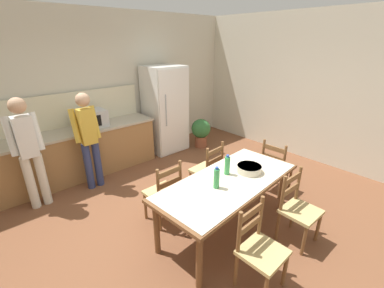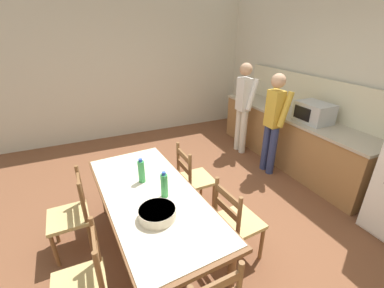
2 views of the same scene
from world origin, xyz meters
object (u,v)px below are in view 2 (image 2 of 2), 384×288
(person_at_counter, at_px, (273,120))
(serving_bowl, at_px, (157,213))
(dining_table, at_px, (151,200))
(microwave, at_px, (314,113))
(bottle_near_centre, at_px, (141,171))
(chair_side_near_right, at_px, (84,285))
(chair_side_far_left, at_px, (193,179))
(person_at_sink, at_px, (243,104))
(chair_side_far_right, at_px, (236,222))
(chair_side_near_left, at_px, (72,215))
(bottle_off_centre, at_px, (164,185))

(person_at_counter, bearing_deg, serving_bowl, -151.79)
(dining_table, bearing_deg, person_at_counter, 111.18)
(microwave, distance_m, bottle_near_centre, 2.79)
(chair_side_near_right, bearing_deg, chair_side_far_left, 126.71)
(dining_table, bearing_deg, serving_bowl, -6.45)
(dining_table, relative_size, person_at_sink, 1.23)
(bottle_near_centre, bearing_deg, microwave, 96.99)
(chair_side_far_right, bearing_deg, chair_side_near_right, 89.16)
(microwave, xyz_separation_m, chair_side_near_left, (0.19, -3.50, -0.60))
(serving_bowl, bearing_deg, bottle_near_centre, 177.90)
(person_at_sink, relative_size, person_at_counter, 1.03)
(serving_bowl, xyz_separation_m, person_at_sink, (-2.06, 2.29, 0.14))
(bottle_off_centre, relative_size, chair_side_near_left, 0.30)
(chair_side_near_left, relative_size, chair_side_far_right, 1.00)
(microwave, xyz_separation_m, serving_bowl, (0.94, -2.78, -0.24))
(serving_bowl, height_order, chair_side_far_right, chair_side_far_right)
(chair_side_far_left, distance_m, chair_side_far_right, 0.90)
(serving_bowl, bearing_deg, chair_side_near_right, -77.04)
(chair_side_far_right, bearing_deg, microwave, -68.70)
(bottle_near_centre, relative_size, person_at_counter, 0.17)
(dining_table, distance_m, bottle_off_centre, 0.25)
(dining_table, distance_m, person_at_counter, 2.40)
(serving_bowl, xyz_separation_m, chair_side_near_right, (0.15, -0.65, -0.36))
(chair_side_near_right, distance_m, chair_side_far_left, 1.71)
(chair_side_near_left, height_order, chair_side_far_right, same)
(chair_side_far_left, xyz_separation_m, person_at_sink, (-1.20, 1.55, 0.49))
(dining_table, relative_size, chair_side_far_left, 2.26)
(chair_side_far_right, distance_m, person_at_sink, 2.62)
(microwave, distance_m, dining_table, 2.83)
(dining_table, relative_size, bottle_near_centre, 7.61)
(bottle_off_centre, height_order, chair_side_near_left, bottle_off_centre)
(bottle_near_centre, height_order, chair_side_far_right, bottle_near_centre)
(bottle_near_centre, distance_m, serving_bowl, 0.61)
(chair_side_near_left, bearing_deg, chair_side_far_right, 60.90)
(chair_side_near_left, height_order, person_at_counter, person_at_counter)
(bottle_near_centre, xyz_separation_m, chair_side_near_right, (0.75, -0.67, -0.43))
(dining_table, distance_m, chair_side_far_right, 0.88)
(dining_table, relative_size, serving_bowl, 6.42)
(person_at_sink, xyz_separation_m, person_at_counter, (0.84, -0.02, -0.03))
(chair_side_near_right, xyz_separation_m, person_at_sink, (-2.21, 2.94, 0.49))
(dining_table, bearing_deg, chair_side_near_right, -53.97)
(chair_side_near_left, bearing_deg, chair_side_far_left, 92.76)
(person_at_counter, bearing_deg, dining_table, -158.82)
(person_at_sink, distance_m, person_at_counter, 0.84)
(microwave, distance_m, chair_side_near_left, 3.56)
(microwave, bearing_deg, chair_side_far_right, -63.66)
(chair_side_far_left, bearing_deg, chair_side_near_right, 124.83)
(chair_side_far_left, height_order, person_at_counter, person_at_counter)
(chair_side_near_left, bearing_deg, bottle_off_centre, 59.35)
(bottle_near_centre, relative_size, bottle_off_centre, 1.00)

